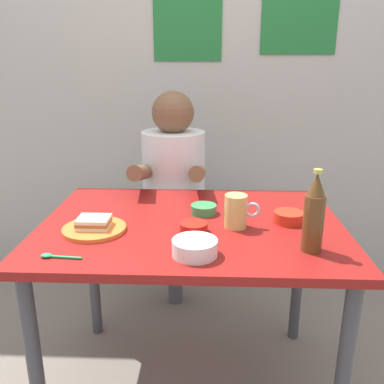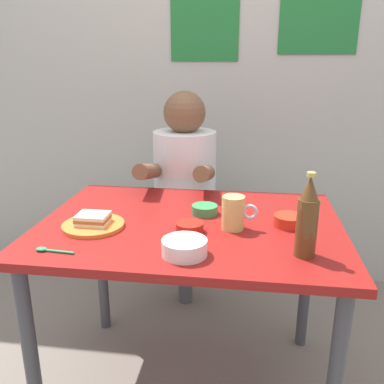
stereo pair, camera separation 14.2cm
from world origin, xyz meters
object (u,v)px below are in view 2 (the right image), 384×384
object	(u,v)px
dining_table	(190,245)
sandwich	(93,219)
rice_bowl_white	(184,247)
stool	(185,245)
beer_mug	(234,213)
beer_bottle	(307,219)
person_seated	(184,172)
plate_orange	(93,225)

from	to	relation	value
dining_table	sandwich	world-z (taller)	sandwich
dining_table	rice_bowl_white	xyz separation A→B (m)	(0.02, -0.27, 0.12)
stool	beer_mug	distance (m)	0.86
dining_table	beer_bottle	distance (m)	0.49
dining_table	person_seated	xyz separation A→B (m)	(-0.12, 0.62, 0.12)
person_seated	beer_bottle	size ratio (longest dim) A/B	2.75
beer_mug	rice_bowl_white	world-z (taller)	beer_mug
stool	rice_bowl_white	bearing A→B (deg)	-81.14
plate_orange	sandwich	bearing A→B (deg)	90.00
beer_mug	beer_bottle	distance (m)	0.29
plate_orange	sandwich	distance (m)	0.02
rice_bowl_white	person_seated	bearing A→B (deg)	98.97
plate_orange	beer_mug	bearing A→B (deg)	6.35
dining_table	beer_mug	bearing A→B (deg)	-14.47
plate_orange	rice_bowl_white	xyz separation A→B (m)	(0.36, -0.17, 0.02)
person_seated	rice_bowl_white	xyz separation A→B (m)	(0.14, -0.89, 0.00)
dining_table	beer_mug	world-z (taller)	beer_mug
beer_bottle	rice_bowl_white	world-z (taller)	beer_bottle
plate_orange	beer_bottle	bearing A→B (deg)	-9.82
dining_table	beer_bottle	bearing A→B (deg)	-29.95
stool	beer_bottle	distance (m)	1.11
person_seated	beer_mug	xyz separation A→B (m)	(0.28, -0.66, 0.03)
stool	plate_orange	world-z (taller)	plate_orange
person_seated	sandwich	distance (m)	0.75
plate_orange	beer_mug	distance (m)	0.50
stool	person_seated	bearing A→B (deg)	-90.00
beer_mug	rice_bowl_white	xyz separation A→B (m)	(-0.14, -0.23, -0.03)
person_seated	dining_table	bearing A→B (deg)	-79.15
beer_mug	stool	bearing A→B (deg)	112.60
plate_orange	beer_bottle	size ratio (longest dim) A/B	0.84
person_seated	plate_orange	distance (m)	0.75
stool	dining_table	bearing A→B (deg)	-79.34
person_seated	rice_bowl_white	distance (m)	0.90
beer_bottle	rice_bowl_white	bearing A→B (deg)	-172.40
stool	plate_orange	xyz separation A→B (m)	(-0.22, -0.73, 0.40)
stool	beer_bottle	world-z (taller)	beer_bottle
sandwich	person_seated	bearing A→B (deg)	73.16
plate_orange	sandwich	xyz separation A→B (m)	(0.00, 0.00, 0.02)
stool	person_seated	xyz separation A→B (m)	(-0.00, -0.01, 0.42)
person_seated	sandwich	world-z (taller)	person_seated
beer_bottle	stool	bearing A→B (deg)	120.55
plate_orange	beer_bottle	world-z (taller)	beer_bottle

